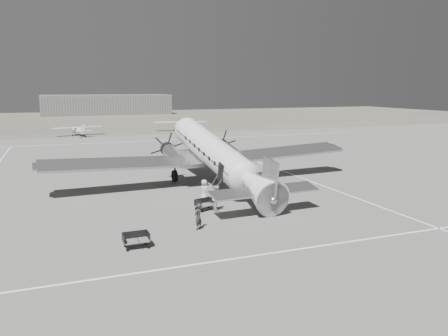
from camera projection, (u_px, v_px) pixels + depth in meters
ground at (199, 195)px, 37.19m from camera, size 260.00×260.00×0.00m
taxi_line_near at (275, 253)px, 24.31m from camera, size 60.00×0.15×0.01m
taxi_line_right at (320, 185)px, 41.37m from camera, size 0.15×80.00×0.01m
taxi_line_horizon at (128, 142)px, 73.96m from camera, size 90.00×0.15×0.01m
grass_infield at (99, 120)px, 124.54m from camera, size 260.00×90.00×0.01m
hangar_main at (107, 105)px, 148.66m from camera, size 42.00×14.00×6.60m
dc3_airliner at (216, 156)px, 39.49m from camera, size 31.72×22.87×5.83m
light_plane_left at (79, 131)px, 82.78m from camera, size 10.64×9.34×1.91m
light_plane_right at (180, 126)px, 91.54m from camera, size 12.52×10.79×2.32m
baggage_cart_near at (205, 205)px, 32.70m from camera, size 1.79×1.52×0.86m
baggage_cart_far at (136, 240)px, 25.01m from camera, size 1.59×1.14×0.88m
ground_crew at (198, 217)px, 28.16m from camera, size 0.75×0.71×1.73m
ramp_agent at (217, 198)px, 32.53m from camera, size 0.73×0.93×1.91m
passenger at (204, 191)px, 35.00m from camera, size 0.86×1.04×1.82m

